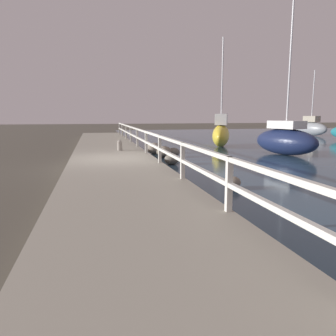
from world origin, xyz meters
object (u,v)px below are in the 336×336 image
(mooring_bollard, at_px, (120,145))
(sailboat_gray, at_px, (311,128))
(sailboat_navy, at_px, (286,140))
(sailboat_yellow, at_px, (221,133))

(mooring_bollard, height_order, sailboat_gray, sailboat_gray)
(sailboat_navy, relative_size, sailboat_gray, 1.25)
(mooring_bollard, relative_size, sailboat_navy, 0.07)
(mooring_bollard, relative_size, sailboat_gray, 0.08)
(mooring_bollard, xyz_separation_m, sailboat_yellow, (6.60, 4.10, 0.24))
(mooring_bollard, height_order, sailboat_yellow, sailboat_yellow)
(mooring_bollard, distance_m, sailboat_gray, 22.54)
(sailboat_navy, relative_size, sailboat_yellow, 1.15)
(mooring_bollard, bearing_deg, sailboat_yellow, 31.83)
(sailboat_navy, height_order, sailboat_yellow, sailboat_navy)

